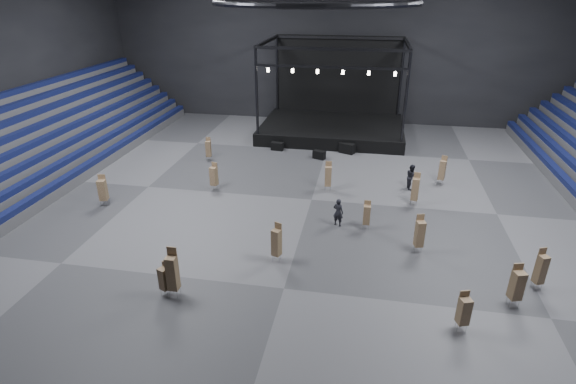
% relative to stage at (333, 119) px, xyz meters
% --- Properties ---
extents(floor, '(50.00, 50.00, 0.00)m').
position_rel_stage_xyz_m(floor, '(-0.00, -16.24, -1.45)').
color(floor, '#4D4D4F').
rests_on(floor, ground).
extents(wall_back, '(50.00, 0.20, 18.00)m').
position_rel_stage_xyz_m(wall_back, '(-0.00, 4.76, 7.55)').
color(wall_back, black).
rests_on(wall_back, ground).
extents(wall_front, '(50.00, 0.20, 18.00)m').
position_rel_stage_xyz_m(wall_front, '(-0.00, -37.24, 7.55)').
color(wall_front, black).
rests_on(wall_front, ground).
extents(bleachers_left, '(7.20, 40.00, 6.40)m').
position_rel_stage_xyz_m(bleachers_left, '(-22.94, -16.24, 0.28)').
color(bleachers_left, '#4A4A4C').
rests_on(bleachers_left, floor).
extents(stage, '(14.00, 10.00, 9.20)m').
position_rel_stage_xyz_m(stage, '(0.00, 0.00, 0.00)').
color(stage, black).
rests_on(stage, floor).
extents(truss_ring, '(12.30, 12.30, 5.15)m').
position_rel_stage_xyz_m(truss_ring, '(-0.00, -16.24, 11.55)').
color(truss_ring, black).
rests_on(truss_ring, ceiling).
extents(flight_case_left, '(1.16, 0.68, 0.74)m').
position_rel_stage_xyz_m(flight_case_left, '(-4.55, -6.27, -1.08)').
color(flight_case_left, black).
rests_on(flight_case_left, floor).
extents(flight_case_mid, '(1.20, 0.90, 0.72)m').
position_rel_stage_xyz_m(flight_case_mid, '(-0.46, -7.83, -1.09)').
color(flight_case_mid, black).
rests_on(flight_case_mid, floor).
extents(flight_case_right, '(1.54, 1.20, 0.92)m').
position_rel_stage_xyz_m(flight_case_right, '(1.85, -5.91, -0.99)').
color(flight_case_right, black).
rests_on(flight_case_right, floor).
extents(chair_stack_0, '(0.57, 0.57, 2.33)m').
position_rel_stage_xyz_m(chair_stack_0, '(6.88, -21.94, -0.24)').
color(chair_stack_0, silver).
rests_on(chair_stack_0, floor).
extents(chair_stack_1, '(0.52, 0.52, 2.25)m').
position_rel_stage_xyz_m(chair_stack_1, '(0.96, -14.42, -0.26)').
color(chair_stack_1, silver).
rests_on(chair_stack_1, floor).
extents(chair_stack_2, '(0.46, 0.46, 2.04)m').
position_rel_stage_xyz_m(chair_stack_2, '(-9.88, -9.92, -0.38)').
color(chair_stack_2, silver).
rests_on(chair_stack_2, floor).
extents(chair_stack_3, '(0.63, 0.63, 2.24)m').
position_rel_stage_xyz_m(chair_stack_3, '(-14.00, -19.68, -0.25)').
color(chair_stack_3, silver).
rests_on(chair_stack_3, floor).
extents(chair_stack_4, '(0.43, 0.43, 1.89)m').
position_rel_stage_xyz_m(chair_stack_4, '(3.90, -19.76, -0.44)').
color(chair_stack_4, silver).
rests_on(chair_stack_4, floor).
extents(chair_stack_5, '(0.57, 0.57, 2.29)m').
position_rel_stage_xyz_m(chair_stack_5, '(12.50, -24.41, -0.27)').
color(chair_stack_5, silver).
rests_on(chair_stack_5, floor).
extents(chair_stack_6, '(0.64, 0.64, 2.24)m').
position_rel_stage_xyz_m(chair_stack_6, '(10.97, -26.03, -0.25)').
color(chair_stack_6, silver).
rests_on(chair_stack_6, floor).
extents(chair_stack_7, '(0.58, 0.58, 2.31)m').
position_rel_stage_xyz_m(chair_stack_7, '(-0.87, -24.29, -0.25)').
color(chair_stack_7, silver).
rests_on(chair_stack_7, floor).
extents(chair_stack_8, '(0.59, 0.59, 1.98)m').
position_rel_stage_xyz_m(chair_stack_8, '(8.27, -28.22, -0.38)').
color(chair_stack_8, silver).
rests_on(chair_stack_8, floor).
extents(chair_stack_9, '(0.58, 0.58, 2.25)m').
position_rel_stage_xyz_m(chair_stack_9, '(9.39, -11.63, -0.28)').
color(chair_stack_9, silver).
rests_on(chair_stack_9, floor).
extents(chair_stack_10, '(0.56, 0.56, 1.80)m').
position_rel_stage_xyz_m(chair_stack_10, '(-5.65, -28.23, -0.48)').
color(chair_stack_10, silver).
rests_on(chair_stack_10, floor).
extents(chair_stack_11, '(0.57, 0.57, 2.12)m').
position_rel_stage_xyz_m(chair_stack_11, '(-7.37, -15.80, -0.32)').
color(chair_stack_11, silver).
rests_on(chair_stack_11, floor).
extents(chair_stack_12, '(0.51, 0.51, 2.67)m').
position_rel_stage_xyz_m(chair_stack_12, '(-5.18, -28.22, -0.08)').
color(chair_stack_12, silver).
rests_on(chair_stack_12, floor).
extents(chair_stack_13, '(0.55, 0.55, 2.37)m').
position_rel_stage_xyz_m(chair_stack_13, '(7.09, -15.74, -0.22)').
color(chair_stack_13, silver).
rests_on(chair_stack_13, floor).
extents(man_center, '(0.78, 0.63, 1.85)m').
position_rel_stage_xyz_m(man_center, '(2.12, -19.64, -0.53)').
color(man_center, black).
rests_on(man_center, floor).
extents(crew_member, '(0.89, 1.05, 1.91)m').
position_rel_stage_xyz_m(crew_member, '(7.04, -12.95, -0.50)').
color(crew_member, black).
rests_on(crew_member, floor).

